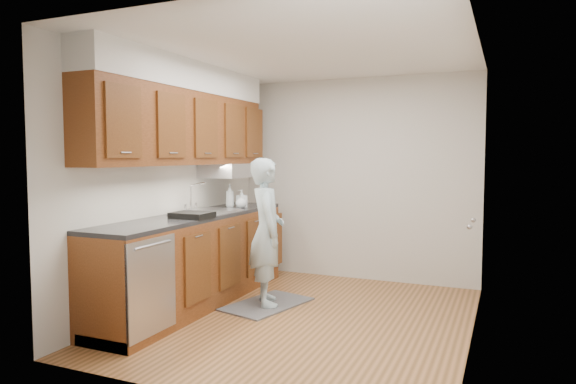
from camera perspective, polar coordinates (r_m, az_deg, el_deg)
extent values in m
plane|color=#A56B3E|center=(5.03, 1.78, -13.84)|extent=(3.50, 3.50, 0.00)
plane|color=white|center=(4.88, 1.85, 15.36)|extent=(3.50, 3.50, 0.00)
cube|color=beige|center=(5.52, -12.84, 0.90)|extent=(0.02, 3.50, 2.50)
cube|color=beige|center=(4.47, 20.03, 0.03)|extent=(0.02, 3.50, 2.50)
cube|color=beige|center=(6.45, 7.52, 1.41)|extent=(3.00, 0.02, 2.50)
cube|color=brown|center=(5.45, -10.14, -7.59)|extent=(0.60, 2.80, 0.90)
cube|color=black|center=(5.38, -10.33, -2.67)|extent=(0.63, 2.80, 0.04)
cube|color=#B2B2B7|center=(5.55, -9.05, -2.77)|extent=(0.48, 0.68, 0.14)
cube|color=#B2B2B7|center=(5.54, -9.06, -2.21)|extent=(0.52, 0.72, 0.01)
cube|color=#B2B2B7|center=(4.41, -14.89, -10.13)|extent=(0.03, 0.60, 0.80)
cube|color=brown|center=(5.42, -11.52, 6.95)|extent=(0.33, 2.80, 0.75)
cube|color=silver|center=(5.47, -11.60, 12.44)|extent=(0.35, 2.80, 0.30)
cube|color=#A5A5AA|center=(6.10, -6.40, 2.40)|extent=(0.46, 0.75, 0.16)
cube|color=silver|center=(4.79, 20.02, -2.42)|extent=(0.02, 1.22, 2.05)
cube|color=slate|center=(5.44, -2.35, -12.35)|extent=(0.77, 1.05, 0.02)
imported|color=#A9C4CD|center=(5.26, -2.37, -3.33)|extent=(0.66, 0.72, 1.70)
imported|color=silver|center=(6.05, -6.47, -0.43)|extent=(0.13, 0.13, 0.27)
imported|color=silver|center=(6.01, -5.16, -0.73)|extent=(0.12, 0.13, 0.21)
imported|color=silver|center=(5.96, -5.25, -0.98)|extent=(0.17, 0.17, 0.16)
cube|color=black|center=(5.07, -10.60, -2.53)|extent=(0.36, 0.31, 0.06)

